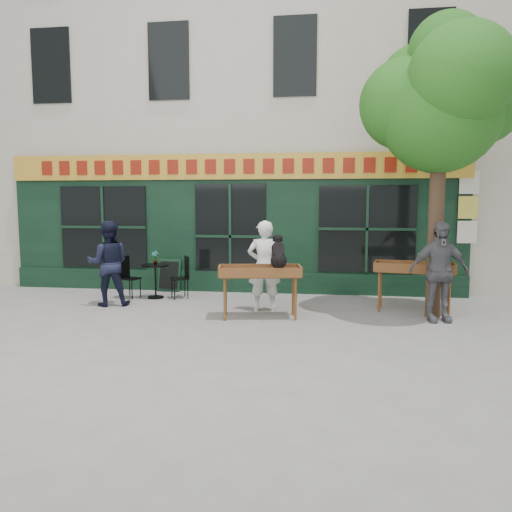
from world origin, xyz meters
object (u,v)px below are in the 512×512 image
object	(u,v)px
book_cart_center	(260,275)
man_left	(108,263)
woman	(264,266)
bistro_table	(155,274)
man_right	(439,272)
book_cart_right	(414,271)
dog	(278,250)

from	to	relation	value
book_cart_center	man_left	distance (m)	3.36
woman	bistro_table	world-z (taller)	woman
man_right	man_left	xyz separation A→B (m)	(-6.55, 0.49, -0.02)
book_cart_center	woman	xyz separation A→B (m)	(0.00, 0.65, 0.08)
book_cart_right	man_left	bearing A→B (deg)	-167.13
book_cart_center	man_left	bearing A→B (deg)	158.72
man_right	bistro_table	bearing A→B (deg)	157.11
man_right	bistro_table	size ratio (longest dim) A/B	2.42
woman	book_cart_right	xyz separation A→B (m)	(2.95, 0.30, -0.08)
dog	woman	xyz separation A→B (m)	(-0.35, 0.70, -0.38)
book_cart_center	book_cart_right	bearing A→B (deg)	8.28
bistro_table	man_left	world-z (taller)	man_left
dog	bistro_table	xyz separation A→B (m)	(-2.94, 1.64, -0.75)
woman	bistro_table	size ratio (longest dim) A/B	2.38
book_cart_center	man_left	size ratio (longest dim) A/B	0.88
bistro_table	man_left	size ratio (longest dim) A/B	0.42
book_cart_center	bistro_table	bearing A→B (deg)	139.02
book_cart_right	woman	bearing A→B (deg)	-163.77
bistro_table	dog	bearing A→B (deg)	-29.07
book_cart_center	dog	bearing A→B (deg)	-17.65
woman	man_right	distance (m)	3.29
dog	book_cart_right	size ratio (longest dim) A/B	0.38
dog	woman	size ratio (longest dim) A/B	0.33
dog	woman	distance (m)	0.87
bistro_table	man_left	xyz separation A→B (m)	(-0.70, -0.90, 0.35)
book_cart_right	book_cart_center	bearing A→B (deg)	-151.74
dog	book_cart_right	bearing A→B (deg)	11.46
book_cart_center	book_cart_right	distance (m)	3.10
woman	man_right	world-z (taller)	man_right
book_cart_center	bistro_table	xyz separation A→B (m)	(-2.59, 1.59, -0.28)
book_cart_center	bistro_table	distance (m)	3.05
dog	bistro_table	world-z (taller)	dog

